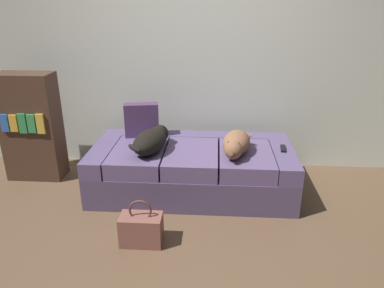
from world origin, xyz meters
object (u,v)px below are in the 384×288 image
object	(u,v)px
dog_dark	(152,140)
tv_remote	(283,148)
bookshelf	(31,127)
dog_tan	(236,143)
throw_pillow	(142,120)
handbag	(141,229)
couch	(192,169)

from	to	relation	value
dog_dark	tv_remote	xyz separation A→B (m)	(1.21, 0.11, -0.09)
dog_dark	bookshelf	size ratio (longest dim) A/B	0.55
dog_tan	tv_remote	bearing A→B (deg)	15.66
throw_pillow	handbag	bearing A→B (deg)	-80.21
tv_remote	bookshelf	bearing A→B (deg)	-177.85
dog_dark	throw_pillow	distance (m)	0.43
throw_pillow	handbag	size ratio (longest dim) A/B	0.90
couch	throw_pillow	distance (m)	0.72
tv_remote	handbag	bearing A→B (deg)	-136.92
couch	handbag	bearing A→B (deg)	-110.68
dog_dark	dog_tan	world-z (taller)	dog_dark
throw_pillow	bookshelf	xyz separation A→B (m)	(-1.12, -0.08, -0.07)
dog_dark	bookshelf	world-z (taller)	bookshelf
throw_pillow	handbag	distance (m)	1.27
throw_pillow	tv_remote	bearing A→B (deg)	-11.26
dog_tan	couch	bearing A→B (deg)	161.61
tv_remote	handbag	distance (m)	1.51
dog_tan	handbag	xyz separation A→B (m)	(-0.74, -0.75, -0.43)
handbag	bookshelf	world-z (taller)	bookshelf
couch	bookshelf	xyz separation A→B (m)	(-1.66, 0.19, 0.33)
dog_dark	dog_tan	distance (m)	0.77
handbag	bookshelf	distance (m)	1.75
tv_remote	throw_pillow	size ratio (longest dim) A/B	0.44
tv_remote	bookshelf	distance (m)	2.51
couch	dog_dark	distance (m)	0.51
couch	bookshelf	bearing A→B (deg)	173.54
throw_pillow	couch	bearing A→B (deg)	-26.61
dog_dark	bookshelf	xyz separation A→B (m)	(-1.29, 0.31, -0.01)
dog_dark	handbag	distance (m)	0.88
tv_remote	throw_pillow	xyz separation A→B (m)	(-1.38, 0.27, 0.16)
couch	handbag	xyz separation A→B (m)	(-0.33, -0.88, -0.10)
throw_pillow	handbag	world-z (taller)	throw_pillow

